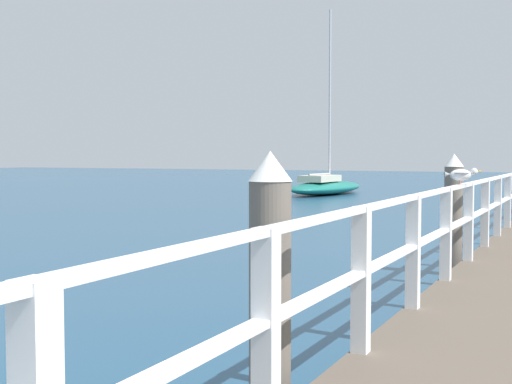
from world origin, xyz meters
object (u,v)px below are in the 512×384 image
at_px(dock_piling_near, 270,291).
at_px(seagull_foreground, 461,174).
at_px(dock_piling_far, 453,214).
at_px(boat_1, 326,186).

bearing_deg(dock_piling_near, seagull_foreground, 85.52).
height_order(dock_piling_near, dock_piling_far, same).
xyz_separation_m(seagull_foreground, boat_1, (-9.79, 21.16, -1.21)).
height_order(dock_piling_far, boat_1, boat_1).
relative_size(seagull_foreground, boat_1, 0.05).
height_order(seagull_foreground, boat_1, boat_1).
bearing_deg(boat_1, dock_piling_near, -66.21).
bearing_deg(dock_piling_far, boat_1, 115.75).
bearing_deg(seagull_foreground, dock_piling_near, -32.51).
bearing_deg(seagull_foreground, dock_piling_far, 165.14).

